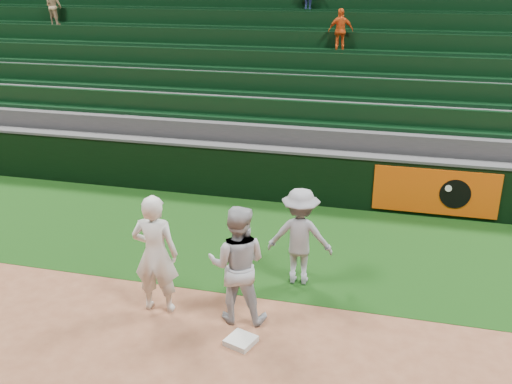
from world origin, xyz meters
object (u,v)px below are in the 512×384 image
Objects in this scene: base_coach at (300,236)px; first_base at (241,341)px; baserunner at (237,264)px; first_baseman at (155,254)px.

first_base is at bearing 72.15° from base_coach.
first_baseman is at bearing -3.21° from baserunner.
base_coach is at bearing -150.69° from first_baseman.
base_coach reaches higher than first_base.
base_coach is (0.49, 1.94, 0.81)m from first_base.
first_baseman reaches higher than base_coach.
baserunner reaches higher than base_coach.
first_base is at bearing 103.47° from baserunner.
first_baseman is (-1.50, 0.55, 0.92)m from first_base.
baserunner is at bearing 177.21° from first_baseman.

